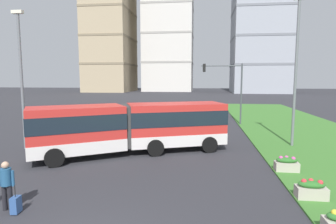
{
  "coord_description": "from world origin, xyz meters",
  "views": [
    {
      "loc": [
        2.99,
        -6.23,
        4.56
      ],
      "look_at": [
        0.51,
        13.51,
        2.2
      ],
      "focal_mm": 30.06,
      "sensor_mm": 36.0,
      "label": 1
    }
  ],
  "objects": [
    {
      "name": "apartment_tower_centre",
      "position": [
        21.22,
        89.6,
        21.44
      ],
      "size": [
        18.02,
        17.23,
        42.83
      ],
      "color": "#9EA3AD",
      "rests_on": "ground"
    },
    {
      "name": "apartment_tower_west",
      "position": [
        -30.0,
        92.09,
        22.89
      ],
      "size": [
        15.07,
        19.62,
        45.75
      ],
      "color": "tan",
      "rests_on": "ground"
    },
    {
      "name": "car_silver_hatch",
      "position": [
        -6.04,
        23.65,
        0.75
      ],
      "size": [
        4.44,
        2.1,
        1.58
      ],
      "color": "#B7BABF",
      "rests_on": "ground"
    },
    {
      "name": "streetlight_left",
      "position": [
        -8.5,
        10.45,
        4.82
      ],
      "size": [
        0.7,
        0.28,
        8.76
      ],
      "color": "slate",
      "rests_on": "ground"
    },
    {
      "name": "pedestrian_crossing",
      "position": [
        -3.72,
        2.35,
        1.0
      ],
      "size": [
        0.58,
        0.36,
        1.74
      ],
      "color": "black",
      "rests_on": "ground"
    },
    {
      "name": "streetlight_median",
      "position": [
        8.99,
        13.25,
        5.33
      ],
      "size": [
        0.7,
        0.28,
        9.77
      ],
      "color": "slate",
      "rests_on": "ground"
    },
    {
      "name": "rolling_suitcase",
      "position": [
        -3.27,
        2.15,
        0.31
      ],
      "size": [
        0.27,
        0.38,
        0.97
      ],
      "color": "#335693",
      "rests_on": "ground"
    },
    {
      "name": "apartment_tower_westcentre",
      "position": [
        -9.92,
        98.41,
        24.9
      ],
      "size": [
        17.73,
        15.93,
        49.77
      ],
      "color": "silver",
      "rests_on": "ground"
    },
    {
      "name": "flower_planter_2",
      "position": [
        7.09,
        7.7,
        0.43
      ],
      "size": [
        1.1,
        0.56,
        0.74
      ],
      "color": "#B7AD9E",
      "rests_on": "grass_median"
    },
    {
      "name": "flower_planter_1",
      "position": [
        7.09,
        4.52,
        0.43
      ],
      "size": [
        1.1,
        0.56,
        0.74
      ],
      "color": "#B7AD9E",
      "rests_on": "grass_median"
    },
    {
      "name": "traffic_light_far_right",
      "position": [
        5.38,
        22.0,
        4.15
      ],
      "size": [
        4.02,
        0.28,
        6.02
      ],
      "color": "#474C51",
      "rests_on": "ground"
    },
    {
      "name": "articulated_bus",
      "position": [
        -1.27,
        10.27,
        1.65
      ],
      "size": [
        11.61,
        7.43,
        3.0
      ],
      "color": "red",
      "rests_on": "ground"
    }
  ]
}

